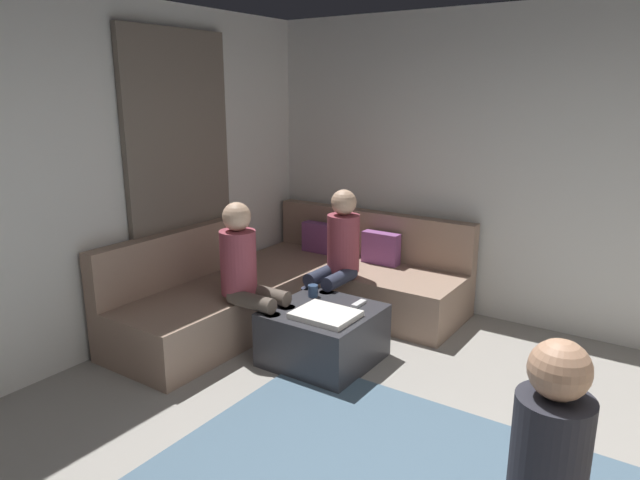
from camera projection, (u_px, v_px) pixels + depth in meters
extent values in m
cube|color=silver|center=(578.00, 175.00, 4.59)|extent=(6.00, 0.12, 2.70)
cube|color=silver|center=(24.00, 192.00, 3.83)|extent=(0.12, 6.00, 2.70)
cube|color=#726659|center=(181.00, 183.00, 4.84)|extent=(0.06, 1.10, 2.50)
cube|color=#9E7F6B|center=(353.00, 285.00, 5.42)|extent=(2.10, 0.85, 0.42)
cube|color=#9E7F6B|center=(372.00, 234.00, 5.59)|extent=(2.10, 0.14, 0.45)
cube|color=#9E7F6B|center=(210.00, 313.00, 4.74)|extent=(0.85, 1.70, 0.42)
cube|color=#9E7F6B|center=(177.00, 257.00, 4.82)|extent=(0.14, 1.70, 0.45)
cube|color=#8C4C8C|center=(320.00, 241.00, 5.75)|extent=(0.36, 0.12, 0.36)
cube|color=#8C4C8C|center=(381.00, 251.00, 5.37)|extent=(0.36, 0.12, 0.36)
cube|color=#333338|center=(323.00, 335.00, 4.32)|extent=(0.76, 0.76, 0.42)
cube|color=white|center=(326.00, 315.00, 4.11)|extent=(0.44, 0.36, 0.04)
cylinder|color=#334C72|center=(313.00, 291.00, 4.52)|extent=(0.08, 0.08, 0.10)
cube|color=white|center=(359.00, 304.00, 4.34)|extent=(0.05, 0.15, 0.02)
cylinder|color=#2D3347|center=(326.00, 316.00, 4.68)|extent=(0.12, 0.12, 0.42)
cylinder|color=#2D3347|center=(309.00, 311.00, 4.78)|extent=(0.12, 0.12, 0.42)
cylinder|color=#2D3347|center=(340.00, 279.00, 4.77)|extent=(0.12, 0.40, 0.12)
cylinder|color=#2D3347|center=(322.00, 275.00, 4.87)|extent=(0.12, 0.40, 0.12)
cylinder|color=#993F4C|center=(343.00, 243.00, 4.92)|extent=(0.28, 0.28, 0.50)
sphere|color=#D8AD8C|center=(344.00, 202.00, 4.83)|extent=(0.22, 0.22, 0.22)
cylinder|color=brown|center=(288.00, 333.00, 4.36)|extent=(0.12, 0.12, 0.42)
cylinder|color=brown|center=(273.00, 341.00, 4.22)|extent=(0.12, 0.12, 0.42)
cylinder|color=brown|center=(267.00, 294.00, 4.40)|extent=(0.40, 0.12, 0.12)
cylinder|color=brown|center=(251.00, 301.00, 4.26)|extent=(0.40, 0.12, 0.12)
cylinder|color=#993F4C|center=(238.00, 262.00, 4.38)|extent=(0.28, 0.28, 0.50)
sphere|color=#D8AD8C|center=(237.00, 217.00, 4.28)|extent=(0.22, 0.22, 0.22)
cylinder|color=#26262D|center=(549.00, 459.00, 2.07)|extent=(0.28, 0.28, 0.50)
sphere|color=tan|center=(560.00, 370.00, 1.98)|extent=(0.22, 0.22, 0.22)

